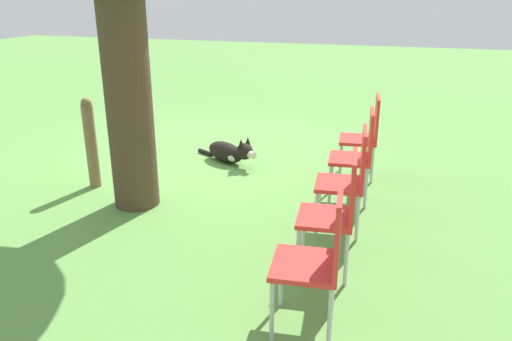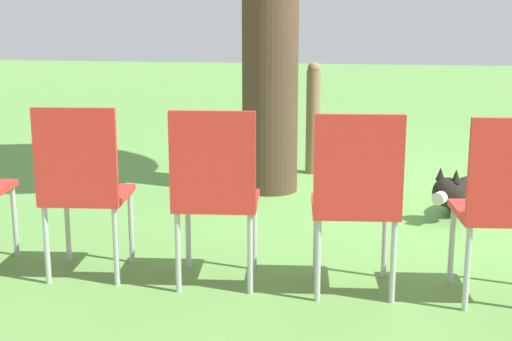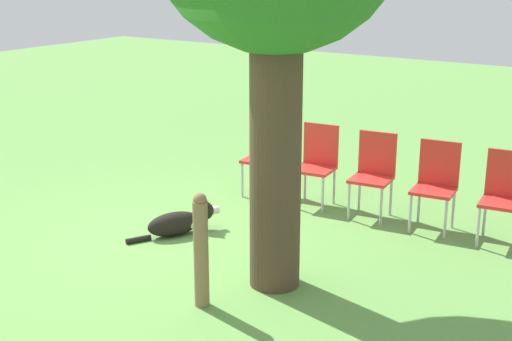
% 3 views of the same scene
% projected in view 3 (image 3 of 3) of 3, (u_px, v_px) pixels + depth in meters
% --- Properties ---
extents(ground_plane, '(30.00, 30.00, 0.00)m').
position_uv_depth(ground_plane, '(173.00, 251.00, 7.26)').
color(ground_plane, '#609947').
extents(dog, '(0.97, 0.59, 0.39)m').
position_uv_depth(dog, '(181.00, 221.00, 7.67)').
color(dog, black).
rests_on(dog, ground_plane).
extents(fence_post, '(0.13, 0.13, 1.02)m').
position_uv_depth(fence_post, '(201.00, 250.00, 5.98)').
color(fence_post, '#846647').
rests_on(fence_post, ground_plane).
extents(red_chair_0, '(0.46, 0.48, 0.97)m').
position_uv_depth(red_chair_0, '(266.00, 151.00, 8.90)').
color(red_chair_0, red).
rests_on(red_chair_0, ground_plane).
extents(red_chair_1, '(0.46, 0.48, 0.97)m').
position_uv_depth(red_chair_1, '(317.00, 160.00, 8.51)').
color(red_chair_1, red).
rests_on(red_chair_1, ground_plane).
extents(red_chair_2, '(0.46, 0.48, 0.97)m').
position_uv_depth(red_chair_2, '(374.00, 169.00, 8.12)').
color(red_chair_2, red).
rests_on(red_chair_2, ground_plane).
extents(red_chair_3, '(0.46, 0.48, 0.97)m').
position_uv_depth(red_chair_3, '(436.00, 180.00, 7.73)').
color(red_chair_3, red).
rests_on(red_chair_3, ground_plane).
extents(red_chair_4, '(0.46, 0.48, 0.97)m').
position_uv_depth(red_chair_4, '(505.00, 192.00, 7.34)').
color(red_chair_4, red).
rests_on(red_chair_4, ground_plane).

